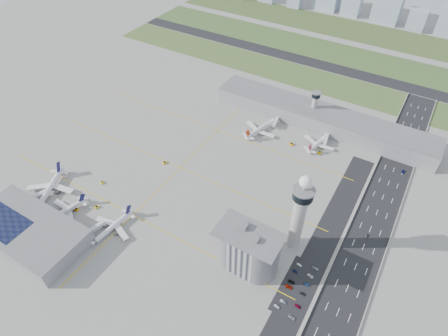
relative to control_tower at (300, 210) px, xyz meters
The scene contains 52 objects.
ground 80.47m from the control_tower, behind, with size 1000.00×1000.00×0.00m, color #9D9B92.
grass_strip_0 238.28m from the control_tower, 112.98° to the left, with size 480.00×50.00×0.08m, color #40592A.
grass_strip_1 308.14m from the control_tower, 107.49° to the left, with size 480.00×60.00×0.08m, color #395327.
grass_strip_2 384.80m from the control_tower, 103.89° to the left, with size 480.00×70.00×0.08m, color #405327.
runway 272.40m from the control_tower, 109.91° to the left, with size 480.00×22.00×0.10m, color black.
highway 56.01m from the control_tower, 10.54° to the right, with size 28.00×500.00×0.10m, color black.
barrier_left 45.73m from the control_tower, 15.42° to the right, with size 0.60×500.00×1.20m, color #9E9E99.
barrier_right 67.08m from the control_tower, ahead, with size 0.60×500.00×1.20m, color #9E9E99.
landside_road 43.28m from the control_tower, 45.00° to the right, with size 18.00×260.00×0.08m, color black.
parking_lot 48.79m from the control_tower, 61.93° to the right, with size 20.00×44.00×0.10m, color black.
taxiway_line_h_0 123.35m from the control_tower, 161.26° to the right, with size 260.00×0.60×0.01m, color yellow.
taxiway_line_h_1 119.40m from the control_tower, 168.89° to the left, with size 260.00×0.60×0.01m, color yellow.
taxiway_line_h_2 143.16m from the control_tower, 143.79° to the left, with size 260.00×0.60×0.01m, color yellow.
taxiway_line_v 119.40m from the control_tower, 168.89° to the left, with size 0.60×260.00×0.01m, color yellow.
control_tower is the anchor object (origin of this frame).
secondary_tower 148.97m from the control_tower, 106.48° to the left, with size 8.60×8.60×31.90m.
admin_building 41.10m from the control_tower, 123.70° to the right, with size 42.00×24.00×33.50m.
terminal_pier 146.15m from the control_tower, 102.88° to the left, with size 210.00×32.00×15.80m.
near_terminal 185.86m from the control_tower, 150.65° to the right, with size 84.00×42.00×13.00m.
airplane_near_a 193.06m from the control_tower, 163.83° to the right, with size 44.87×38.14×12.56m, color white, non-canonical shape.
airplane_near_b 171.51m from the control_tower, 158.06° to the right, with size 35.36×30.06×9.90m, color white, non-canonical shape.
airplane_near_c 131.55m from the control_tower, 154.01° to the right, with size 37.85×32.17×10.60m, color white, non-canonical shape.
airplane_far_a 130.74m from the control_tower, 127.24° to the left, with size 39.81×33.84×11.15m, color white, non-canonical shape.
airplane_far_b 117.24m from the control_tower, 101.67° to the left, with size 35.80×30.43×10.02m, color white, non-canonical shape.
jet_bridge_near_0 200.06m from the control_tower, 159.55° to the right, with size 14.00×3.00×5.70m, color silver, non-canonical shape.
jet_bridge_near_1 172.69m from the control_tower, 156.00° to the right, with size 14.00×3.00×5.70m, color silver, non-canonical shape.
jet_bridge_near_2 146.36m from the control_tower, 151.10° to the right, with size 14.00×3.00×5.70m, color silver, non-canonical shape.
jet_bridge_far_0 145.99m from the control_tower, 119.45° to the left, with size 14.00×3.00×5.70m, color silver, non-canonical shape.
jet_bridge_far_1 129.66m from the control_tower, 99.16° to the left, with size 14.00×3.00×5.70m, color silver, non-canonical shape.
tug_0 165.04m from the control_tower, 159.66° to the right, with size 2.12×3.08×1.79m, color orange, non-canonical shape.
tug_1 161.12m from the control_tower, behind, with size 2.07×3.02×1.75m, color yellow, non-canonical shape.
tug_2 151.72m from the control_tower, 161.62° to the right, with size 2.18×3.17×1.84m, color yellow, non-canonical shape.
tug_3 132.70m from the control_tower, behind, with size 2.27×3.30×1.92m, color yellow, non-canonical shape.
tug_4 112.85m from the control_tower, 114.09° to the left, with size 2.40×3.49×2.03m, color orange, non-canonical shape.
tug_5 107.31m from the control_tower, 100.21° to the left, with size 2.31×3.36×1.95m, color #EDB600, non-canonical shape.
car_lot_0 59.81m from the control_tower, 78.01° to the right, with size 1.51×3.76×1.28m, color white.
car_lot_1 56.53m from the control_tower, 74.33° to the right, with size 1.31×3.76×1.24m, color #99A3AB.
car_lot_2 48.52m from the control_tower, 70.84° to the right, with size 2.07×4.48×1.25m, color #9C1705.
car_lot_3 45.87m from the control_tower, 68.05° to the right, with size 1.68×4.13×1.20m, color black.
car_lot_4 41.08m from the control_tower, 62.76° to the right, with size 1.39×3.45×1.18m, color #0D1E50.
car_lot_5 38.74m from the control_tower, 53.13° to the right, with size 1.22×3.49×1.15m, color silver.
car_lot_6 63.83m from the control_tower, 67.40° to the right, with size 2.00×4.34×1.21m, color #949DA6.
car_lot_7 57.75m from the control_tower, 62.93° to the right, with size 1.55×3.81×1.11m, color maroon.
car_lot_8 51.33m from the control_tower, 57.58° to the right, with size 1.41×3.50×1.19m, color black.
car_lot_9 47.05m from the control_tower, 50.72° to the right, with size 1.29×3.70×1.22m, color navy.
car_lot_10 43.76m from the control_tower, 42.28° to the right, with size 1.92×4.16×1.15m, color white.
car_lot_11 41.74m from the control_tower, 28.27° to the right, with size 1.71×4.19×1.22m, color #9296A6.
car_hw_1 63.06m from the control_tower, 37.42° to the left, with size 1.26×3.62×1.19m, color black.
car_hw_2 128.33m from the control_tower, 66.09° to the left, with size 2.10×4.55×1.27m, color navy.
car_hw_4 176.97m from the control_tower, 78.05° to the left, with size 1.38×3.43×1.17m, color gray.
skyline_bldg_10 416.22m from the control_tower, 89.82° to the left, with size 23.01×18.41×27.75m, color #9EADC1.
skyline_bldg_11 417.21m from the control_tower, 85.01° to the left, with size 20.22×16.18×38.97m, color #9EADC1.
Camera 1 is at (109.84, -147.77, 216.04)m, focal length 30.00 mm.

